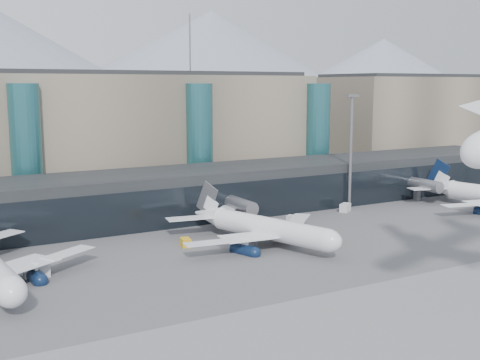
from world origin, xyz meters
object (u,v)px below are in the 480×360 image
object	(u,v)px
veh_g	(294,219)
jet_parked_mid	(255,220)
veh_b	(186,242)
veh_h	(330,239)
lightmast_mid	(351,145)
veh_a	(37,270)
veh_d	(345,208)

from	to	relation	value
veh_g	jet_parked_mid	bearing A→B (deg)	-86.36
veh_b	veh_h	world-z (taller)	veh_h
lightmast_mid	veh_b	size ratio (longest dim) A/B	10.29
jet_parked_mid	veh_g	size ratio (longest dim) A/B	12.54
veh_b	lightmast_mid	bearing A→B (deg)	-65.14
veh_h	veh_a	bearing A→B (deg)	132.21
lightmast_mid	jet_parked_mid	xyz separation A→B (m)	(-34.05, -15.69, -10.25)
veh_g	veh_a	bearing A→B (deg)	-107.64
jet_parked_mid	veh_h	size ratio (longest dim) A/B	9.18
veh_d	veh_h	distance (m)	28.93
jet_parked_mid	veh_g	distance (m)	17.49
veh_a	veh_d	distance (m)	69.69
veh_b	veh_g	xyz separation A→B (m)	(26.19, 5.44, 0.08)
jet_parked_mid	veh_h	xyz separation A→B (m)	(10.74, -7.57, -3.14)
veh_a	veh_g	xyz separation A→B (m)	(51.86, 10.08, -0.22)
jet_parked_mid	veh_h	distance (m)	13.51
veh_a	veh_g	distance (m)	52.83
jet_parked_mid	veh_b	world-z (taller)	jet_parked_mid
lightmast_mid	veh_a	xyz separation A→B (m)	(-71.39, -16.59, -13.40)
veh_h	jet_parked_mid	bearing A→B (deg)	104.92
veh_a	veh_d	world-z (taller)	veh_a
veh_d	veh_h	world-z (taller)	veh_h
lightmast_mid	jet_parked_mid	size ratio (longest dim) A/B	0.75
lightmast_mid	veh_g	distance (m)	24.69
veh_g	veh_d	bearing A→B (deg)	75.07
jet_parked_mid	veh_d	xyz separation A→B (m)	(30.91, 13.17, -3.27)
veh_b	veh_h	bearing A→B (deg)	-106.55
lightmast_mid	veh_h	distance (m)	35.54
veh_b	veh_g	bearing A→B (deg)	-68.07
lightmast_mid	veh_b	xyz separation A→B (m)	(-45.73, -11.96, -13.70)
lightmast_mid	veh_d	world-z (taller)	lightmast_mid
veh_a	veh_b	xyz separation A→B (m)	(25.66, 4.64, -0.30)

